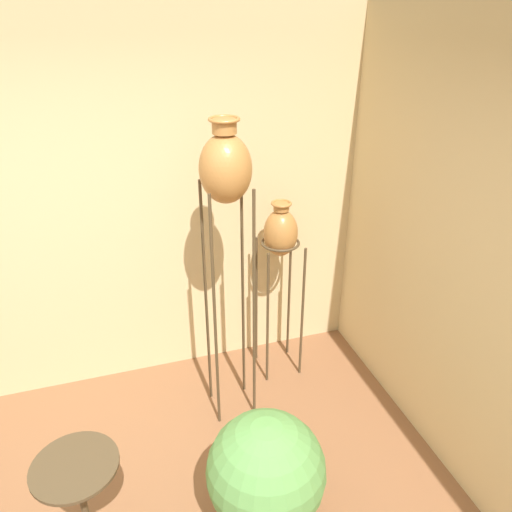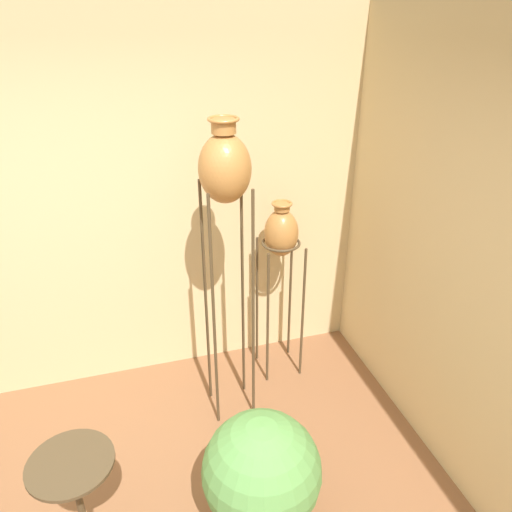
{
  "view_description": "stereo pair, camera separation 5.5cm",
  "coord_description": "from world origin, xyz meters",
  "px_view_note": "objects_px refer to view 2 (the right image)",
  "views": [
    {
      "loc": [
        0.17,
        -1.31,
        2.68
      ],
      "look_at": [
        1.09,
        1.56,
        1.13
      ],
      "focal_mm": 35.0,
      "sensor_mm": 36.0,
      "label": 1
    },
    {
      "loc": [
        0.22,
        -1.33,
        2.68
      ],
      "look_at": [
        1.09,
        1.56,
        1.13
      ],
      "focal_mm": 35.0,
      "sensor_mm": 36.0,
      "label": 2
    }
  ],
  "objects_px": {
    "side_table": "(77,492)",
    "potted_plant": "(262,476)",
    "vase_stand_tall": "(225,177)",
    "vase_stand_medium": "(281,238)"
  },
  "relations": [
    {
      "from": "vase_stand_medium",
      "to": "side_table",
      "type": "height_order",
      "value": "vase_stand_medium"
    },
    {
      "from": "side_table",
      "to": "potted_plant",
      "type": "bearing_deg",
      "value": -7.73
    },
    {
      "from": "vase_stand_tall",
      "to": "vase_stand_medium",
      "type": "height_order",
      "value": "vase_stand_tall"
    },
    {
      "from": "vase_stand_tall",
      "to": "side_table",
      "type": "bearing_deg",
      "value": -137.77
    },
    {
      "from": "potted_plant",
      "to": "vase_stand_medium",
      "type": "bearing_deg",
      "value": 67.43
    },
    {
      "from": "potted_plant",
      "to": "side_table",
      "type": "bearing_deg",
      "value": 172.27
    },
    {
      "from": "vase_stand_medium",
      "to": "side_table",
      "type": "relative_size",
      "value": 1.93
    },
    {
      "from": "side_table",
      "to": "vase_stand_medium",
      "type": "bearing_deg",
      "value": 39.77
    },
    {
      "from": "side_table",
      "to": "potted_plant",
      "type": "distance_m",
      "value": 0.92
    },
    {
      "from": "vase_stand_tall",
      "to": "side_table",
      "type": "relative_size",
      "value": 2.84
    }
  ]
}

